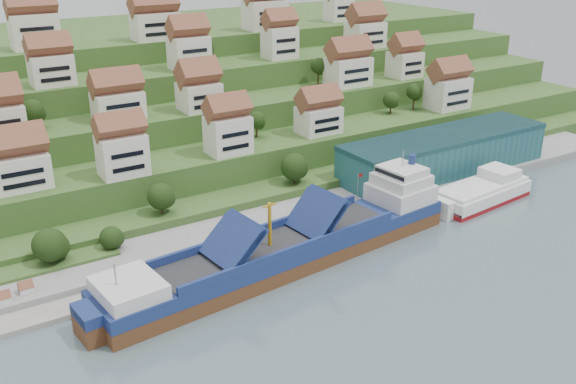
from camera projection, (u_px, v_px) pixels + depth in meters
ground at (317, 252)px, 130.93m from camera, size 300.00×300.00×0.00m
quay at (350, 202)px, 152.11m from camera, size 180.00×14.00×2.20m
pebble_beach at (4, 305)px, 111.54m from camera, size 45.00×20.00×1.00m
hillside at (136, 97)px, 207.91m from camera, size 260.00×128.00×31.00m
hillside_village at (178, 77)px, 168.76m from camera, size 159.77×63.35×29.31m
hillside_trees at (183, 137)px, 152.48m from camera, size 139.12×63.03×30.89m
warehouse at (444, 152)px, 167.13m from camera, size 60.00×15.00×10.00m
flagpole at (358, 188)px, 145.07m from camera, size 1.28×0.16×8.00m
cargo_ship at (295, 247)px, 125.83m from camera, size 77.89×19.22×17.09m
second_ship at (482, 192)px, 154.44m from camera, size 27.61×12.54×7.76m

